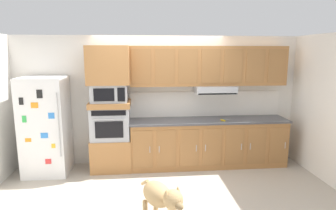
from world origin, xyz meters
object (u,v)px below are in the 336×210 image
object	(u,v)px
microwave	(110,93)
dog	(161,196)
built_in_oven	(111,122)
refrigerator	(46,126)
screwdriver	(223,120)

from	to	relation	value
microwave	dog	xyz separation A→B (m)	(0.79, -1.91, -1.07)
built_in_oven	dog	xyz separation A→B (m)	(0.79, -1.91, -0.51)
built_in_oven	dog	bearing A→B (deg)	-67.38
refrigerator	screwdriver	xyz separation A→B (m)	(3.24, -0.09, 0.05)
refrigerator	microwave	distance (m)	1.29
refrigerator	built_in_oven	size ratio (longest dim) A/B	2.51
refrigerator	dog	distance (m)	2.72
built_in_oven	refrigerator	bearing A→B (deg)	-176.62
refrigerator	microwave	size ratio (longest dim) A/B	2.73
built_in_oven	dog	world-z (taller)	built_in_oven
refrigerator	microwave	xyz separation A→B (m)	(1.15, 0.07, 0.58)
dog	microwave	bearing A→B (deg)	174.51
built_in_oven	screwdriver	bearing A→B (deg)	-4.37
microwave	screwdriver	bearing A→B (deg)	-4.37
refrigerator	built_in_oven	world-z (taller)	refrigerator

